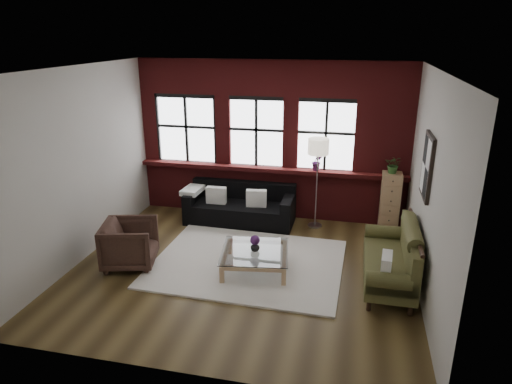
% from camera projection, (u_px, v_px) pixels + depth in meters
% --- Properties ---
extents(floor, '(5.50, 5.50, 0.00)m').
position_uv_depth(floor, '(242.00, 269.00, 7.52)').
color(floor, '#3E2E17').
rests_on(floor, ground).
extents(ceiling, '(5.50, 5.50, 0.00)m').
position_uv_depth(ceiling, '(240.00, 69.00, 6.45)').
color(ceiling, white).
rests_on(ceiling, ground).
extents(wall_back, '(5.50, 0.00, 5.50)m').
position_uv_depth(wall_back, '(271.00, 141.00, 9.29)').
color(wall_back, '#B5B1A8').
rests_on(wall_back, ground).
extents(wall_front, '(5.50, 0.00, 5.50)m').
position_uv_depth(wall_front, '(181.00, 248.00, 4.68)').
color(wall_front, '#B5B1A8').
rests_on(wall_front, ground).
extents(wall_left, '(0.00, 5.00, 5.00)m').
position_uv_depth(wall_left, '(80.00, 166.00, 7.55)').
color(wall_left, '#B5B1A8').
rests_on(wall_left, ground).
extents(wall_right, '(0.00, 5.00, 5.00)m').
position_uv_depth(wall_right, '(430.00, 189.00, 6.42)').
color(wall_right, '#B5B1A8').
rests_on(wall_right, ground).
extents(brick_backwall, '(5.50, 0.12, 3.20)m').
position_uv_depth(brick_backwall, '(271.00, 141.00, 9.23)').
color(brick_backwall, maroon).
rests_on(brick_backwall, floor).
extents(sill_ledge, '(5.50, 0.30, 0.08)m').
position_uv_depth(sill_ledge, '(270.00, 169.00, 9.34)').
color(sill_ledge, maroon).
rests_on(sill_ledge, brick_backwall).
extents(window_left, '(1.38, 0.10, 1.50)m').
position_uv_depth(window_left, '(187.00, 130.00, 9.56)').
color(window_left, black).
rests_on(window_left, brick_backwall).
extents(window_mid, '(1.38, 0.10, 1.50)m').
position_uv_depth(window_mid, '(257.00, 133.00, 9.25)').
color(window_mid, black).
rests_on(window_mid, brick_backwall).
extents(window_right, '(1.38, 0.10, 1.50)m').
position_uv_depth(window_right, '(326.00, 136.00, 8.97)').
color(window_right, black).
rests_on(window_right, brick_backwall).
extents(wall_poster, '(0.05, 0.74, 0.94)m').
position_uv_depth(wall_poster, '(427.00, 166.00, 6.62)').
color(wall_poster, black).
rests_on(wall_poster, wall_right).
extents(shag_rug, '(3.19, 2.53, 0.03)m').
position_uv_depth(shag_rug, '(248.00, 263.00, 7.68)').
color(shag_rug, silver).
rests_on(shag_rug, floor).
extents(dark_sofa, '(2.17, 0.88, 0.79)m').
position_uv_depth(dark_sofa, '(240.00, 204.00, 9.24)').
color(dark_sofa, black).
rests_on(dark_sofa, floor).
extents(pillow_a, '(0.41, 0.16, 0.34)m').
position_uv_depth(pillow_a, '(216.00, 195.00, 9.18)').
color(pillow_a, white).
rests_on(pillow_a, dark_sofa).
extents(pillow_b, '(0.42, 0.19, 0.34)m').
position_uv_depth(pillow_b, '(256.00, 198.00, 9.01)').
color(pillow_b, white).
rests_on(pillow_b, dark_sofa).
extents(vintage_settee, '(0.82, 1.84, 0.98)m').
position_uv_depth(vintage_settee, '(389.00, 255.00, 6.92)').
color(vintage_settee, '#454420').
rests_on(vintage_settee, floor).
extents(pillow_settee, '(0.17, 0.39, 0.34)m').
position_uv_depth(pillow_settee, '(386.00, 266.00, 6.39)').
color(pillow_settee, white).
rests_on(pillow_settee, vintage_settee).
extents(armchair, '(1.03, 1.01, 0.77)m').
position_uv_depth(armchair, '(130.00, 244.00, 7.53)').
color(armchair, '#321F19').
rests_on(armchair, floor).
extents(coffee_table, '(1.22, 1.22, 0.36)m').
position_uv_depth(coffee_table, '(255.00, 261.00, 7.43)').
color(coffee_table, tan).
rests_on(coffee_table, shag_rug).
extents(vase, '(0.16, 0.16, 0.16)m').
position_uv_depth(vase, '(255.00, 246.00, 7.35)').
color(vase, '#B2B2B2').
rests_on(vase, coffee_table).
extents(flowers, '(0.16, 0.16, 0.16)m').
position_uv_depth(flowers, '(255.00, 240.00, 7.31)').
color(flowers, '#4F205D').
rests_on(flowers, vase).
extents(drawer_chest, '(0.36, 0.36, 1.18)m').
position_uv_depth(drawer_chest, '(390.00, 202.00, 8.78)').
color(drawer_chest, tan).
rests_on(drawer_chest, floor).
extents(potted_plant_top, '(0.36, 0.33, 0.34)m').
position_uv_depth(potted_plant_top, '(394.00, 165.00, 8.53)').
color(potted_plant_top, '#2D5923').
rests_on(potted_plant_top, drawer_chest).
extents(floor_lamp, '(0.40, 0.40, 1.94)m').
position_uv_depth(floor_lamp, '(317.00, 180.00, 8.86)').
color(floor_lamp, '#A5A5A8').
rests_on(floor_lamp, floor).
extents(sill_plant, '(0.23, 0.20, 0.38)m').
position_uv_depth(sill_plant, '(317.00, 161.00, 9.03)').
color(sill_plant, '#4F205D').
rests_on(sill_plant, sill_ledge).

